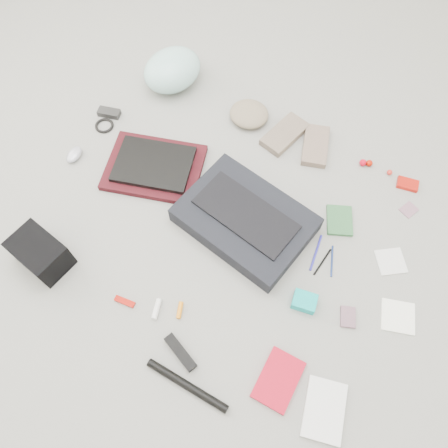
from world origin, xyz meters
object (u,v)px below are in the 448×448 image
at_px(messenger_bag, 245,220).
at_px(book_red, 278,380).
at_px(accordion_wallet, 304,302).
at_px(laptop, 154,164).
at_px(camera_bag, 40,253).
at_px(bike_helmet, 172,70).

bearing_deg(messenger_bag, book_red, -41.32).
relative_size(messenger_bag, book_red, 2.66).
bearing_deg(messenger_bag, accordion_wallet, -18.27).
xyz_separation_m(messenger_bag, laptop, (-0.46, 0.07, -0.00)).
xyz_separation_m(camera_bag, accordion_wallet, (0.96, 0.28, -0.04)).
height_order(messenger_bag, accordion_wallet, messenger_bag).
distance_m(messenger_bag, accordion_wallet, 0.39).
distance_m(camera_bag, book_red, 0.98).
height_order(camera_bag, accordion_wallet, camera_bag).
xyz_separation_m(laptop, camera_bag, (-0.16, -0.56, 0.03)).
height_order(bike_helmet, accordion_wallet, bike_helmet).
bearing_deg(messenger_bag, camera_bag, -129.48).
height_order(messenger_bag, laptop, messenger_bag).
height_order(messenger_bag, book_red, messenger_bag).
bearing_deg(laptop, accordion_wallet, -33.46).
bearing_deg(bike_helmet, laptop, -48.45).
relative_size(bike_helmet, camera_bag, 1.42).
xyz_separation_m(book_red, accordion_wallet, (-0.02, 0.29, 0.01)).
height_order(laptop, accordion_wallet, laptop).
distance_m(messenger_bag, laptop, 0.47).
bearing_deg(camera_bag, bike_helmet, 102.53).
distance_m(laptop, bike_helmet, 0.51).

